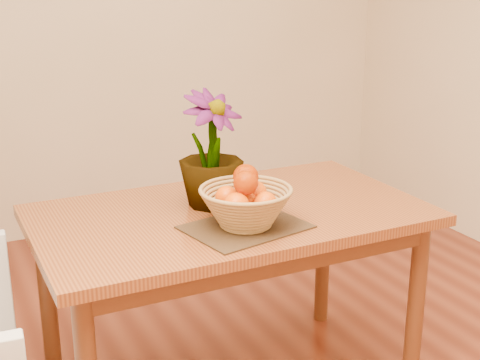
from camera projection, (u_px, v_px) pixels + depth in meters
name	position (u px, v px, depth m)	size (l,w,h in m)	color
wall_back	(89.00, 11.00, 3.91)	(4.00, 0.02, 2.70)	beige
table	(230.00, 233.00, 2.44)	(1.40, 0.80, 0.75)	brown
placemat	(246.00, 227.00, 2.25)	(0.39, 0.29, 0.01)	#3D2616
wicker_basket	(246.00, 209.00, 2.23)	(0.31, 0.31, 0.13)	#A87F46
orange_pile	(246.00, 190.00, 2.21)	(0.20, 0.19, 0.15)	#E66003
potted_plant	(211.00, 150.00, 2.40)	(0.24, 0.24, 0.42)	#214D16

